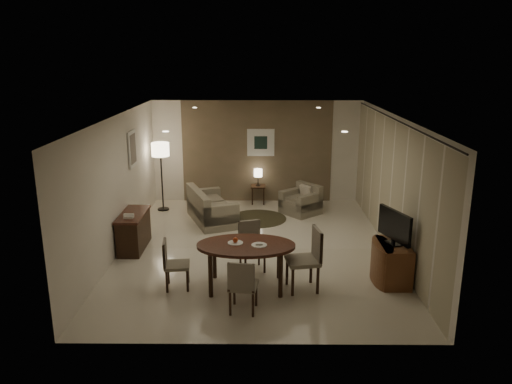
{
  "coord_description": "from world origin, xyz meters",
  "views": [
    {
      "loc": [
        0.08,
        -9.55,
        3.86
      ],
      "look_at": [
        0.0,
        0.2,
        1.15
      ],
      "focal_mm": 35.0,
      "sensor_mm": 36.0,
      "label": 1
    }
  ],
  "objects_px": {
    "chair_left": "(177,264)",
    "armchair": "(301,200)",
    "console_desk": "(134,231)",
    "side_table": "(258,194)",
    "dining_table": "(246,266)",
    "floor_lamp": "(162,177)",
    "tv_cabinet": "(393,263)",
    "chair_right": "(302,260)",
    "sofa": "(212,205)",
    "chair_far": "(252,247)",
    "chair_near": "(243,285)"
  },
  "relations": [
    {
      "from": "sofa",
      "to": "chair_far",
      "type": "bearing_deg",
      "value": 178.62
    },
    {
      "from": "armchair",
      "to": "side_table",
      "type": "relative_size",
      "value": 1.67
    },
    {
      "from": "dining_table",
      "to": "console_desk",
      "type": "bearing_deg",
      "value": 143.22
    },
    {
      "from": "side_table",
      "to": "dining_table",
      "type": "bearing_deg",
      "value": -92.11
    },
    {
      "from": "dining_table",
      "to": "sofa",
      "type": "height_order",
      "value": "sofa"
    },
    {
      "from": "dining_table",
      "to": "chair_far",
      "type": "distance_m",
      "value": 0.71
    },
    {
      "from": "chair_far",
      "to": "side_table",
      "type": "distance_m",
      "value": 4.28
    },
    {
      "from": "dining_table",
      "to": "side_table",
      "type": "bearing_deg",
      "value": 87.89
    },
    {
      "from": "sofa",
      "to": "side_table",
      "type": "xyz_separation_m",
      "value": [
        1.09,
        1.49,
        -0.15
      ]
    },
    {
      "from": "chair_right",
      "to": "chair_far",
      "type": "bearing_deg",
      "value": -141.69
    },
    {
      "from": "chair_near",
      "to": "tv_cabinet",
      "type": "bearing_deg",
      "value": -150.09
    },
    {
      "from": "tv_cabinet",
      "to": "console_desk",
      "type": "bearing_deg",
      "value": 162.95
    },
    {
      "from": "chair_far",
      "to": "chair_left",
      "type": "xyz_separation_m",
      "value": [
        -1.26,
        -0.73,
        -0.02
      ]
    },
    {
      "from": "sofa",
      "to": "armchair",
      "type": "distance_m",
      "value": 2.24
    },
    {
      "from": "console_desk",
      "to": "floor_lamp",
      "type": "xyz_separation_m",
      "value": [
        0.09,
        2.63,
        0.49
      ]
    },
    {
      "from": "dining_table",
      "to": "chair_far",
      "type": "bearing_deg",
      "value": 82.27
    },
    {
      "from": "chair_far",
      "to": "side_table",
      "type": "height_order",
      "value": "chair_far"
    },
    {
      "from": "dining_table",
      "to": "tv_cabinet",
      "type": "bearing_deg",
      "value": 5.54
    },
    {
      "from": "chair_near",
      "to": "side_table",
      "type": "height_order",
      "value": "chair_near"
    },
    {
      "from": "tv_cabinet",
      "to": "chair_right",
      "type": "bearing_deg",
      "value": -168.95
    },
    {
      "from": "console_desk",
      "to": "chair_left",
      "type": "xyz_separation_m",
      "value": [
        1.17,
        -1.78,
        0.05
      ]
    },
    {
      "from": "dining_table",
      "to": "side_table",
      "type": "xyz_separation_m",
      "value": [
        0.18,
        4.97,
        -0.15
      ]
    },
    {
      "from": "tv_cabinet",
      "to": "chair_left",
      "type": "distance_m",
      "value": 3.73
    },
    {
      "from": "side_table",
      "to": "floor_lamp",
      "type": "relative_size",
      "value": 0.28
    },
    {
      "from": "sofa",
      "to": "floor_lamp",
      "type": "bearing_deg",
      "value": 34.96
    },
    {
      "from": "chair_left",
      "to": "armchair",
      "type": "height_order",
      "value": "chair_left"
    },
    {
      "from": "armchair",
      "to": "floor_lamp",
      "type": "xyz_separation_m",
      "value": [
        -3.49,
        0.28,
        0.51
      ]
    },
    {
      "from": "armchair",
      "to": "sofa",
      "type": "bearing_deg",
      "value": -114.18
    },
    {
      "from": "console_desk",
      "to": "sofa",
      "type": "height_order",
      "value": "sofa"
    },
    {
      "from": "console_desk",
      "to": "tv_cabinet",
      "type": "bearing_deg",
      "value": -17.05
    },
    {
      "from": "console_desk",
      "to": "side_table",
      "type": "height_order",
      "value": "console_desk"
    },
    {
      "from": "chair_right",
      "to": "floor_lamp",
      "type": "bearing_deg",
      "value": -154.02
    },
    {
      "from": "chair_left",
      "to": "floor_lamp",
      "type": "height_order",
      "value": "floor_lamp"
    },
    {
      "from": "armchair",
      "to": "chair_left",
      "type": "bearing_deg",
      "value": -70.42
    },
    {
      "from": "tv_cabinet",
      "to": "side_table",
      "type": "relative_size",
      "value": 1.86
    },
    {
      "from": "tv_cabinet",
      "to": "floor_lamp",
      "type": "xyz_separation_m",
      "value": [
        -4.8,
        4.13,
        0.52
      ]
    },
    {
      "from": "tv_cabinet",
      "to": "floor_lamp",
      "type": "bearing_deg",
      "value": 139.26
    },
    {
      "from": "tv_cabinet",
      "to": "chair_left",
      "type": "height_order",
      "value": "chair_left"
    },
    {
      "from": "chair_left",
      "to": "floor_lamp",
      "type": "bearing_deg",
      "value": 7.2
    },
    {
      "from": "chair_far",
      "to": "chair_right",
      "type": "xyz_separation_m",
      "value": [
        0.85,
        -0.77,
        0.08
      ]
    },
    {
      "from": "chair_right",
      "to": "side_table",
      "type": "distance_m",
      "value": 5.1
    },
    {
      "from": "chair_near",
      "to": "side_table",
      "type": "relative_size",
      "value": 1.81
    },
    {
      "from": "chair_far",
      "to": "armchair",
      "type": "bearing_deg",
      "value": 54.62
    },
    {
      "from": "tv_cabinet",
      "to": "chair_left",
      "type": "relative_size",
      "value": 1.06
    },
    {
      "from": "dining_table",
      "to": "sofa",
      "type": "xyz_separation_m",
      "value": [
        -0.91,
        3.48,
        0.0
      ]
    },
    {
      "from": "chair_left",
      "to": "dining_table",
      "type": "bearing_deg",
      "value": -94.96
    },
    {
      "from": "tv_cabinet",
      "to": "chair_right",
      "type": "height_order",
      "value": "chair_right"
    },
    {
      "from": "console_desk",
      "to": "chair_far",
      "type": "distance_m",
      "value": 2.65
    },
    {
      "from": "side_table",
      "to": "chair_far",
      "type": "bearing_deg",
      "value": -91.19
    },
    {
      "from": "tv_cabinet",
      "to": "chair_near",
      "type": "bearing_deg",
      "value": -157.62
    }
  ]
}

